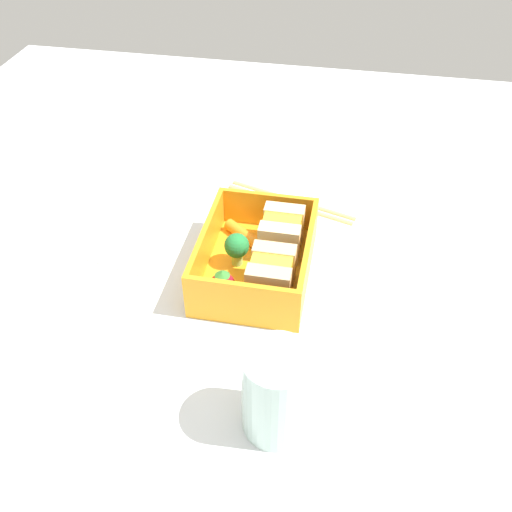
{
  "coord_description": "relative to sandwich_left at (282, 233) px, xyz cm",
  "views": [
    {
      "loc": [
        47.86,
        9.13,
        45.45
      ],
      "look_at": [
        0.0,
        0.0,
        2.7
      ],
      "focal_mm": 40.0,
      "sensor_mm": 36.0,
      "label": 1
    }
  ],
  "objects": [
    {
      "name": "bento_tray",
      "position": [
        3.66,
        -2.36,
        -2.92
      ],
      "size": [
        16.46,
        12.28,
        1.2
      ],
      "primitive_type": "cube",
      "color": "orange",
      "rests_on": "ground_plane"
    },
    {
      "name": "folded_napkin",
      "position": [
        0.53,
        -18.88,
        -3.32
      ],
      "size": [
        12.45,
        11.1,
        0.4
      ],
      "primitive_type": "cube",
      "rotation": [
        0.0,
        0.0,
        -0.2
      ],
      "color": "white",
      "rests_on": "ground_plane"
    },
    {
      "name": "drinking_glass",
      "position": [
        22.85,
        3.11,
        1.09
      ],
      "size": [
        6.06,
        6.06,
        9.21
      ],
      "primitive_type": "cylinder",
      "color": "silver",
      "rests_on": "ground_plane"
    },
    {
      "name": "bento_rim",
      "position": [
        3.66,
        -2.36,
        -0.01
      ],
      "size": [
        16.46,
        12.28,
        4.62
      ],
      "color": "orange",
      "rests_on": "bento_tray"
    },
    {
      "name": "chopstick_pair",
      "position": [
        -10.99,
        -0.4,
        -3.17
      ],
      "size": [
        7.2,
        18.07,
        0.7
      ],
      "color": "tan",
      "rests_on": "ground_plane"
    },
    {
      "name": "carrot_stick_far_left",
      "position": [
        -0.95,
        -4.92,
        -1.6
      ],
      "size": [
        4.26,
        4.97,
        1.43
      ],
      "primitive_type": "cylinder",
      "rotation": [
        1.57,
        0.0,
        5.63
      ],
      "color": "orange",
      "rests_on": "bento_tray"
    },
    {
      "name": "broccoli_floret",
      "position": [
        4.03,
        -4.58,
        0.19
      ],
      "size": [
        2.86,
        2.86,
        4.13
      ],
      "color": "#94C15F",
      "rests_on": "bento_tray"
    },
    {
      "name": "ground_plane",
      "position": [
        3.66,
        -2.36,
        -4.52
      ],
      "size": [
        120.0,
        120.0,
        2.0
      ],
      "primitive_type": "cube",
      "color": "silver"
    },
    {
      "name": "sandwich_center_left",
      "position": [
        7.33,
        0.0,
        0.0
      ],
      "size": [
        5.77,
        4.72,
        4.63
      ],
      "color": "#D5B27E",
      "rests_on": "bento_tray"
    },
    {
      "name": "sandwich_left",
      "position": [
        0.0,
        0.0,
        0.0
      ],
      "size": [
        5.77,
        4.72,
        4.63
      ],
      "color": "beige",
      "rests_on": "bento_tray"
    },
    {
      "name": "strawberry_far_left",
      "position": [
        8.85,
        -5.03,
        -0.81
      ],
      "size": [
        2.77,
        2.77,
        3.37
      ],
      "color": "red",
      "rests_on": "bento_tray"
    }
  ]
}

